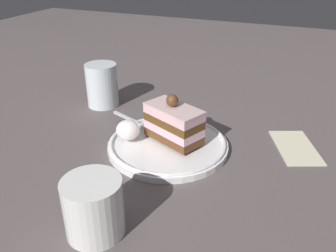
{
  "coord_description": "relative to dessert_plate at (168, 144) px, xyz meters",
  "views": [
    {
      "loc": [
        -0.24,
        0.52,
        0.34
      ],
      "look_at": [
        -0.03,
        -0.0,
        0.05
      ],
      "focal_mm": 37.65,
      "sensor_mm": 36.0,
      "label": 1
    }
  ],
  "objects": [
    {
      "name": "cake_slice",
      "position": [
        -0.01,
        -0.01,
        0.04
      ],
      "size": [
        0.12,
        0.09,
        0.09
      ],
      "color": "brown",
      "rests_on": "dessert_plate"
    },
    {
      "name": "whipped_cream_dollop",
      "position": [
        0.07,
        0.02,
        0.03
      ],
      "size": [
        0.04,
        0.04,
        0.04
      ],
      "primitive_type": "ellipsoid",
      "color": "white",
      "rests_on": "dessert_plate"
    },
    {
      "name": "drink_glass_near",
      "position": [
        0.22,
        -0.12,
        0.04
      ],
      "size": [
        0.07,
        0.07,
        0.1
      ],
      "color": "silver",
      "rests_on": "ground_plane"
    },
    {
      "name": "dessert_plate",
      "position": [
        0.0,
        0.0,
        0.0
      ],
      "size": [
        0.22,
        0.22,
        0.02
      ],
      "color": "white",
      "rests_on": "ground_plane"
    },
    {
      "name": "fork",
      "position": [
        0.09,
        -0.04,
        0.01
      ],
      "size": [
        0.12,
        0.05,
        0.0
      ],
      "color": "silver",
      "rests_on": "dessert_plate"
    },
    {
      "name": "ground_plane",
      "position": [
        0.03,
        0.0,
        -0.01
      ],
      "size": [
        2.4,
        2.4,
        0.0
      ],
      "primitive_type": "plane",
      "color": "#5A4F4F"
    },
    {
      "name": "folded_napkin",
      "position": [
        -0.22,
        -0.09,
        -0.01
      ],
      "size": [
        0.11,
        0.14,
        0.0
      ],
      "primitive_type": "cube",
      "rotation": [
        0.0,
        0.0,
        1.97
      ],
      "color": "beige",
      "rests_on": "ground_plane"
    },
    {
      "name": "drink_glass_far",
      "position": [
        0.01,
        0.23,
        0.03
      ],
      "size": [
        0.08,
        0.08,
        0.08
      ],
      "color": "white",
      "rests_on": "ground_plane"
    }
  ]
}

